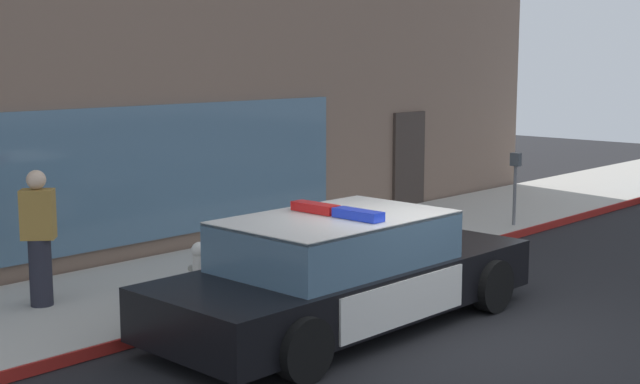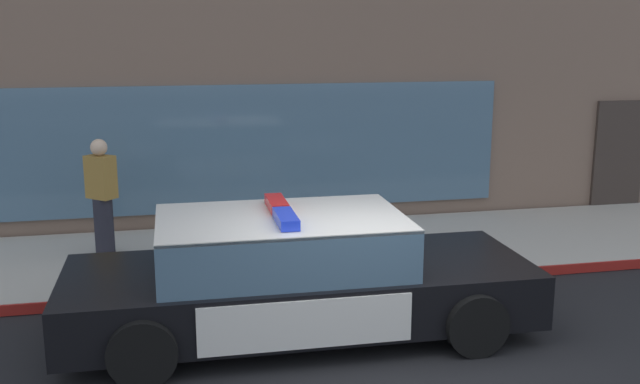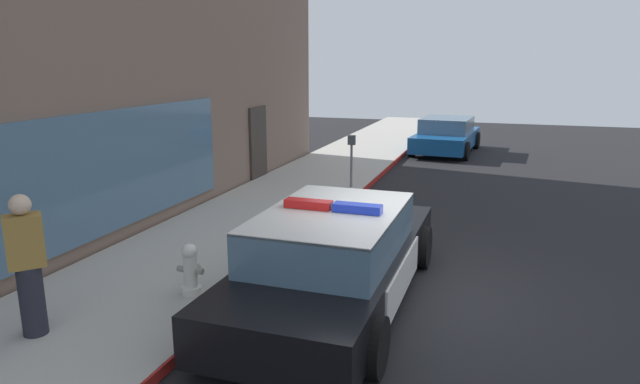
% 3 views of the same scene
% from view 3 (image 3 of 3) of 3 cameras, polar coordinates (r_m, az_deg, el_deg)
% --- Properties ---
extents(ground, '(48.00, 48.00, 0.00)m').
position_cam_3_polar(ground, '(8.37, 9.57, -10.18)').
color(ground, black).
extents(sidewalk, '(48.00, 3.09, 0.15)m').
position_cam_3_polar(sidewalk, '(9.58, -13.35, -6.78)').
color(sidewalk, '#B2ADA3').
rests_on(sidewalk, ground).
extents(curb_red_paint, '(28.80, 0.04, 0.14)m').
position_cam_3_polar(curb_red_paint, '(8.89, -4.66, -8.05)').
color(curb_red_paint, maroon).
rests_on(curb_red_paint, ground).
extents(police_cruiser, '(5.21, 2.15, 1.49)m').
position_cam_3_polar(police_cruiser, '(7.70, 1.60, -6.66)').
color(police_cruiser, black).
rests_on(police_cruiser, ground).
extents(fire_hydrant, '(0.34, 0.39, 0.73)m').
position_cam_3_polar(fire_hydrant, '(7.93, -13.21, -7.79)').
color(fire_hydrant, silver).
rests_on(fire_hydrant, sidewalk).
extents(car_down_street, '(4.43, 2.31, 1.29)m').
position_cam_3_polar(car_down_street, '(20.97, 12.89, 5.71)').
color(car_down_street, '#144C8C').
rests_on(car_down_street, ground).
extents(pedestrian_on_sidewalk, '(0.47, 0.46, 1.71)m').
position_cam_3_polar(pedestrian_on_sidewalk, '(7.28, -27.92, -6.70)').
color(pedestrian_on_sidewalk, '#23232D').
rests_on(pedestrian_on_sidewalk, sidewalk).
extents(parking_meter, '(0.12, 0.18, 1.34)m').
position_cam_3_polar(parking_meter, '(14.05, 3.27, 4.21)').
color(parking_meter, slate).
rests_on(parking_meter, sidewalk).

